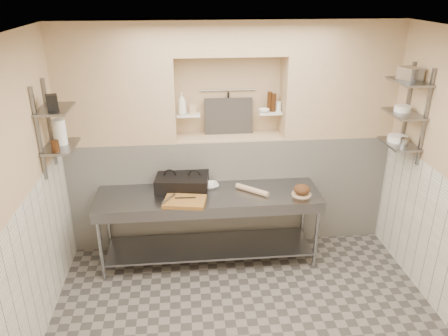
{
  "coord_description": "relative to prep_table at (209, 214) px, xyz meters",
  "views": [
    {
      "loc": [
        -0.57,
        -3.35,
        3.17
      ],
      "look_at": [
        -0.15,
        0.9,
        1.35
      ],
      "focal_mm": 35.0,
      "sensor_mm": 36.0,
      "label": 1
    }
  ],
  "objects": [
    {
      "name": "floor",
      "position": [
        0.3,
        -1.18,
        -0.69
      ],
      "size": [
        4.0,
        3.9,
        0.1
      ],
      "primitive_type": "cube",
      "color": "#655F5A",
      "rests_on": "ground"
    },
    {
      "name": "ceiling",
      "position": [
        0.3,
        -1.18,
        2.21
      ],
      "size": [
        4.0,
        3.9,
        0.1
      ],
      "primitive_type": "cube",
      "color": "silver",
      "rests_on": "ground"
    },
    {
      "name": "wall_left",
      "position": [
        -1.75,
        -1.18,
        0.76
      ],
      "size": [
        0.1,
        3.9,
        2.8
      ],
      "primitive_type": "cube",
      "color": "tan",
      "rests_on": "ground"
    },
    {
      "name": "wall_back",
      "position": [
        0.3,
        0.82,
        0.76
      ],
      "size": [
        4.0,
        0.1,
        2.8
      ],
      "primitive_type": "cube",
      "color": "tan",
      "rests_on": "ground"
    },
    {
      "name": "backwall_lower",
      "position": [
        0.3,
        0.57,
        0.06
      ],
      "size": [
        4.0,
        0.4,
        1.4
      ],
      "primitive_type": "cube",
      "color": "white",
      "rests_on": "floor"
    },
    {
      "name": "alcove_sill",
      "position": [
        0.3,
        0.57,
        0.77
      ],
      "size": [
        1.3,
        0.4,
        0.02
      ],
      "primitive_type": "cube",
      "color": "tan",
      "rests_on": "backwall_lower"
    },
    {
      "name": "backwall_pillar_left",
      "position": [
        -1.02,
        0.57,
        1.46
      ],
      "size": [
        1.35,
        0.4,
        1.4
      ],
      "primitive_type": "cube",
      "color": "tan",
      "rests_on": "backwall_lower"
    },
    {
      "name": "backwall_pillar_right",
      "position": [
        1.63,
        0.57,
        1.46
      ],
      "size": [
        1.35,
        0.4,
        1.4
      ],
      "primitive_type": "cube",
      "color": "tan",
      "rests_on": "backwall_lower"
    },
    {
      "name": "backwall_header",
      "position": [
        0.3,
        0.57,
        1.96
      ],
      "size": [
        1.3,
        0.4,
        0.4
      ],
      "primitive_type": "cube",
      "color": "tan",
      "rests_on": "backwall_lower"
    },
    {
      "name": "wainscot_left",
      "position": [
        -1.69,
        -1.18,
        0.06
      ],
      "size": [
        0.02,
        3.9,
        1.4
      ],
      "primitive_type": "cube",
      "color": "white",
      "rests_on": "floor"
    },
    {
      "name": "alcove_shelf_left",
      "position": [
        -0.2,
        0.57,
        1.06
      ],
      "size": [
        0.28,
        0.16,
        0.02
      ],
      "primitive_type": "cube",
      "color": "white",
      "rests_on": "backwall_lower"
    },
    {
      "name": "alcove_shelf_right",
      "position": [
        0.8,
        0.57,
        1.06
      ],
      "size": [
        0.28,
        0.16,
        0.02
      ],
      "primitive_type": "cube",
      "color": "white",
      "rests_on": "backwall_lower"
    },
    {
      "name": "utensil_rail",
      "position": [
        0.3,
        0.74,
        1.31
      ],
      "size": [
        0.7,
        0.02,
        0.02
      ],
      "primitive_type": "cylinder",
      "rotation": [
        0.0,
        1.57,
        0.0
      ],
      "color": "gray",
      "rests_on": "wall_back"
    },
    {
      "name": "hanging_steel",
      "position": [
        0.3,
        0.72,
        1.14
      ],
      "size": [
        0.02,
        0.02,
        0.3
      ],
      "primitive_type": "cylinder",
      "color": "black",
      "rests_on": "utensil_rail"
    },
    {
      "name": "splash_panel",
      "position": [
        0.3,
        0.67,
        1.0
      ],
      "size": [
        0.6,
        0.08,
        0.45
      ],
      "primitive_type": "cube",
      "rotation": [
        -0.14,
        0.0,
        0.0
      ],
      "color": "#383330",
      "rests_on": "alcove_sill"
    },
    {
      "name": "shelf_rail_left_a",
      "position": [
        -1.67,
        0.07,
        1.16
      ],
      "size": [
        0.03,
        0.03,
        0.95
      ],
      "primitive_type": "cube",
      "color": "slate",
      "rests_on": "wall_left"
    },
    {
      "name": "shelf_rail_left_b",
      "position": [
        -1.67,
        -0.33,
        1.16
      ],
      "size": [
        0.03,
        0.03,
        0.95
      ],
      "primitive_type": "cube",
      "color": "slate",
      "rests_on": "wall_left"
    },
    {
      "name": "wall_shelf_left_lower",
      "position": [
        -1.54,
        -0.13,
        0.96
      ],
      "size": [
        0.3,
        0.5,
        0.02
      ],
      "primitive_type": "cube",
      "color": "slate",
      "rests_on": "wall_left"
    },
    {
      "name": "wall_shelf_left_upper",
      "position": [
        -1.54,
        -0.13,
        1.36
      ],
      "size": [
        0.3,
        0.5,
        0.03
      ],
      "primitive_type": "cube",
      "color": "slate",
      "rests_on": "wall_left"
    },
    {
      "name": "shelf_rail_right_a",
      "position": [
        2.28,
        0.07,
        1.21
      ],
      "size": [
        0.03,
        0.03,
        1.05
      ],
      "primitive_type": "cube",
      "color": "slate",
      "rests_on": "wall_right"
    },
    {
      "name": "shelf_rail_right_b",
      "position": [
        2.28,
        -0.33,
        1.21
      ],
      "size": [
        0.03,
        0.03,
        1.05
      ],
      "primitive_type": "cube",
      "color": "slate",
      "rests_on": "wall_right"
    },
    {
      "name": "wall_shelf_right_lower",
      "position": [
        2.14,
        -0.13,
        0.86
      ],
      "size": [
        0.3,
        0.5,
        0.02
      ],
      "primitive_type": "cube",
      "color": "slate",
      "rests_on": "wall_right"
    },
    {
      "name": "wall_shelf_right_mid",
      "position": [
        2.14,
        -0.13,
        1.21
      ],
      "size": [
        0.3,
        0.5,
        0.02
      ],
      "primitive_type": "cube",
      "color": "slate",
      "rests_on": "wall_right"
    },
    {
      "name": "wall_shelf_right_upper",
      "position": [
        2.14,
        -0.13,
        1.56
      ],
      "size": [
        0.3,
        0.5,
        0.03
      ],
      "primitive_type": "cube",
      "color": "slate",
      "rests_on": "wall_right"
    },
    {
      "name": "prep_table",
      "position": [
        0.0,
        0.0,
        0.0
      ],
      "size": [
        2.6,
        0.7,
        0.9
      ],
      "color": "gray",
      "rests_on": "floor"
    },
    {
      "name": "panini_press",
      "position": [
        -0.3,
        0.21,
        0.34
      ],
      "size": [
        0.66,
        0.51,
        0.17
      ],
      "rotation": [
        0.0,
        0.0,
        -0.11
      ],
      "color": "black",
      "rests_on": "prep_table"
    },
    {
      "name": "cutting_board",
      "position": [
        -0.28,
        -0.19,
        0.28
      ],
      "size": [
        0.51,
        0.4,
        0.04
      ],
      "primitive_type": "cube",
      "rotation": [
        0.0,
        0.0,
        -0.19
      ],
      "color": "brown",
      "rests_on": "prep_table"
    },
    {
      "name": "knife_blade",
      "position": [
        -0.27,
        -0.15,
        0.31
      ],
      "size": [
        0.23,
        0.03,
        0.01
      ],
      "primitive_type": "cube",
      "rotation": [
        0.0,
        0.0,
        -0.02
      ],
      "color": "gray",
      "rests_on": "cutting_board"
    },
    {
      "name": "tongs",
      "position": [
        -0.46,
        -0.17,
        0.31
      ],
      "size": [
        0.15,
        0.22,
        0.02
      ],
      "primitive_type": "cylinder",
      "rotation": [
        1.57,
        0.0,
        -0.57
      ],
      "color": "gray",
      "rests_on": "cutting_board"
    },
    {
      "name": "mixing_bowl",
      "position": [
        0.03,
        0.18,
        0.28
      ],
      "size": [
        0.24,
        0.24,
        0.05
      ],
      "primitive_type": "imported",
      "rotation": [
        0.0,
        0.0,
        0.19
      ],
      "color": "white",
      "rests_on": "prep_table"
    },
    {
      "name": "rolling_pin",
      "position": [
        0.51,
        0.01,
        0.29
      ],
      "size": [
        0.37,
        0.32,
        0.06
      ],
      "primitive_type": "cylinder",
      "rotation": [
        1.57,
        0.0,
        0.87
      ],
      "color": "tan",
      "rests_on": "prep_table"
    },
    {
      "name": "bread_board",
      "position": [
        1.07,
        -0.11,
        0.26
      ],
      "size": [
        0.23,
        0.23,
        0.01
      ],
      "primitive_type": "cylinder",
      "color": "tan",
      "rests_on": "prep_table"
    },
    {
      "name": "bread_loaf",
      "position": [
        1.07,
        -0.11,
        0.33
      ],
      "size": [
        0.19,
        0.19,
        0.11
      ],
      "primitive_type": "ellipsoid",
      "color": "#4C2D19",
      "rests_on": "bread_board"
    },
    {
      "name": "bottle_soap",
      "position": [
        -0.27,
        0.53,
        1.2
      ],
      "size": [
        0.13,
        0.13,
        0.27
      ],
      "primitive_type": "imported",
      "rotation": [
        0.0,
        0.0,
        -0.37
      ],
      "color": "white",
      "rests_on": "alcove_shelf_left"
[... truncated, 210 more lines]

